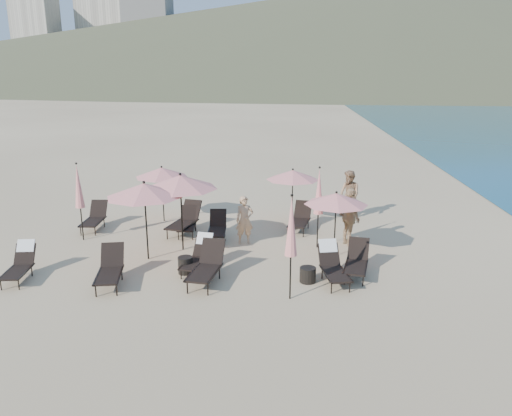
# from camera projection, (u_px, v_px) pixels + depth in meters

# --- Properties ---
(ground) EXTENTS (800.00, 800.00, 0.00)m
(ground) POSITION_uv_depth(u_px,v_px,m) (245.00, 280.00, 13.74)
(ground) COLOR #D6BA8C
(ground) RESTS_ON ground
(volcanic_headland) EXTENTS (690.00, 690.00, 55.00)m
(volcanic_headland) POSITION_uv_depth(u_px,v_px,m) (412.00, 33.00, 292.93)
(volcanic_headland) COLOR brown
(volcanic_headland) RESTS_ON ground
(hotel_skyline) EXTENTS (109.00, 82.00, 55.00)m
(hotel_skyline) POSITION_uv_depth(u_px,v_px,m) (120.00, 35.00, 274.27)
(hotel_skyline) COLOR beige
(hotel_skyline) RESTS_ON ground
(lounger_0) EXTENTS (0.73, 1.57, 0.94)m
(lounger_0) POSITION_uv_depth(u_px,v_px,m) (20.00, 263.00, 13.75)
(lounger_0) COLOR black
(lounger_0) RESTS_ON ground
(lounger_1) EXTENTS (0.93, 1.74, 0.95)m
(lounger_1) POSITION_uv_depth(u_px,v_px,m) (110.00, 269.00, 13.38)
(lounger_1) COLOR black
(lounger_1) RESTS_ON ground
(lounger_2) EXTENTS (0.83, 1.59, 0.95)m
(lounger_2) POSITION_uv_depth(u_px,v_px,m) (199.00, 255.00, 14.35)
(lounger_2) COLOR black
(lounger_2) RESTS_ON ground
(lounger_3) EXTENTS (0.90, 1.83, 1.01)m
(lounger_3) POSITION_uv_depth(u_px,v_px,m) (207.00, 266.00, 13.51)
(lounger_3) COLOR black
(lounger_3) RESTS_ON ground
(lounger_4) EXTENTS (0.87, 1.68, 1.00)m
(lounger_4) POSITION_uv_depth(u_px,v_px,m) (333.00, 264.00, 13.60)
(lounger_4) COLOR black
(lounger_4) RESTS_ON ground
(lounger_5) EXTENTS (0.91, 1.66, 0.90)m
(lounger_5) POSITION_uv_depth(u_px,v_px,m) (357.00, 261.00, 13.98)
(lounger_5) COLOR black
(lounger_5) RESTS_ON ground
(lounger_6) EXTENTS (0.69, 1.64, 0.93)m
(lounger_6) POSITION_uv_depth(u_px,v_px,m) (94.00, 218.00, 18.06)
(lounger_6) COLOR black
(lounger_6) RESTS_ON ground
(lounger_7) EXTENTS (0.70, 1.56, 0.87)m
(lounger_7) POSITION_uv_depth(u_px,v_px,m) (188.00, 222.00, 17.58)
(lounger_7) COLOR black
(lounger_7) RESTS_ON ground
(lounger_8) EXTENTS (1.07, 1.90, 1.03)m
(lounger_8) POSITION_uv_depth(u_px,v_px,m) (185.00, 220.00, 17.64)
(lounger_8) COLOR black
(lounger_8) RESTS_ON ground
(lounger_9) EXTENTS (0.69, 1.58, 0.89)m
(lounger_9) POSITION_uv_depth(u_px,v_px,m) (217.00, 227.00, 17.02)
(lounger_9) COLOR black
(lounger_9) RESTS_ON ground
(lounger_10) EXTENTS (0.93, 1.72, 0.94)m
(lounger_10) POSITION_uv_depth(u_px,v_px,m) (300.00, 218.00, 17.94)
(lounger_10) COLOR black
(lounger_10) RESTS_ON ground
(umbrella_open_0) EXTENTS (2.28, 2.28, 2.45)m
(umbrella_open_0) POSITION_uv_depth(u_px,v_px,m) (144.00, 190.00, 14.72)
(umbrella_open_0) COLOR black
(umbrella_open_0) RESTS_ON ground
(umbrella_open_1) EXTENTS (2.34, 2.34, 2.52)m
(umbrella_open_1) POSITION_uv_depth(u_px,v_px,m) (180.00, 182.00, 15.51)
(umbrella_open_1) COLOR black
(umbrella_open_1) RESTS_ON ground
(umbrella_open_2) EXTENTS (1.94, 1.94, 2.09)m
(umbrella_open_2) POSITION_uv_depth(u_px,v_px,m) (336.00, 199.00, 15.01)
(umbrella_open_2) COLOR black
(umbrella_open_2) RESTS_ON ground
(umbrella_open_3) EXTENTS (1.99, 1.99, 2.15)m
(umbrella_open_3) POSITION_uv_depth(u_px,v_px,m) (162.00, 172.00, 18.65)
(umbrella_open_3) COLOR black
(umbrella_open_3) RESTS_ON ground
(umbrella_open_4) EXTENTS (1.97, 1.97, 2.12)m
(umbrella_open_4) POSITION_uv_depth(u_px,v_px,m) (293.00, 175.00, 18.30)
(umbrella_open_4) COLOR black
(umbrella_open_4) RESTS_ON ground
(umbrella_closed_0) EXTENTS (0.32, 0.32, 2.74)m
(umbrella_closed_0) POSITION_uv_depth(u_px,v_px,m) (291.00, 227.00, 12.12)
(umbrella_closed_0) COLOR black
(umbrella_closed_0) RESTS_ON ground
(umbrella_closed_1) EXTENTS (0.31, 0.31, 2.69)m
(umbrella_closed_1) POSITION_uv_depth(u_px,v_px,m) (319.00, 192.00, 15.79)
(umbrella_closed_1) COLOR black
(umbrella_closed_1) RESTS_ON ground
(umbrella_closed_2) EXTENTS (0.31, 0.31, 2.68)m
(umbrella_closed_2) POSITION_uv_depth(u_px,v_px,m) (78.00, 187.00, 16.51)
(umbrella_closed_2) COLOR black
(umbrella_closed_2) RESTS_ON ground
(side_table_0) EXTENTS (0.42, 0.42, 0.49)m
(side_table_0) POSITION_uv_depth(u_px,v_px,m) (185.00, 265.00, 14.15)
(side_table_0) COLOR black
(side_table_0) RESTS_ON ground
(side_table_1) EXTENTS (0.45, 0.45, 0.42)m
(side_table_1) POSITION_uv_depth(u_px,v_px,m) (308.00, 275.00, 13.57)
(side_table_1) COLOR black
(side_table_1) RESTS_ON ground
(beachgoer_a) EXTENTS (0.68, 0.54, 1.62)m
(beachgoer_a) POSITION_uv_depth(u_px,v_px,m) (245.00, 220.00, 16.45)
(beachgoer_a) COLOR tan
(beachgoer_a) RESTS_ON ground
(beachgoer_b) EXTENTS (1.10, 1.16, 1.89)m
(beachgoer_b) POSITION_uv_depth(u_px,v_px,m) (349.00, 195.00, 19.23)
(beachgoer_b) COLOR #A27653
(beachgoer_b) RESTS_ON ground
(beachgoer_c) EXTENTS (0.88, 1.22, 1.93)m
(beachgoer_c) POSITION_uv_depth(u_px,v_px,m) (350.00, 217.00, 16.27)
(beachgoer_c) COLOR tan
(beachgoer_c) RESTS_ON ground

